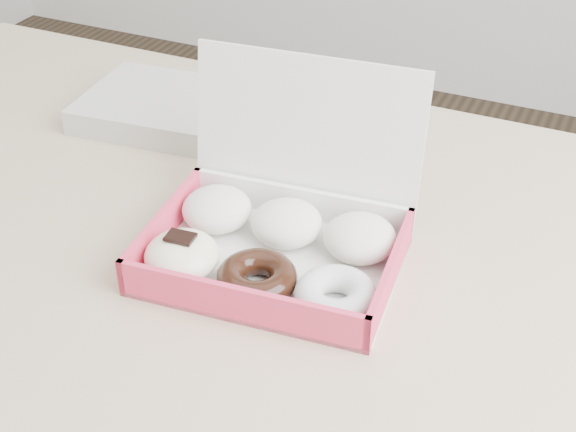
% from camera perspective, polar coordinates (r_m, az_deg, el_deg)
% --- Properties ---
extents(table, '(1.20, 0.80, 0.75)m').
position_cam_1_polar(table, '(1.10, -8.91, -2.06)').
color(table, tan).
rests_on(table, ground).
extents(donut_box, '(0.30, 0.27, 0.21)m').
position_cam_1_polar(donut_box, '(0.92, -0.93, -1.38)').
color(donut_box, white).
rests_on(donut_box, table).
extents(newspapers, '(0.25, 0.21, 0.04)m').
position_cam_1_polar(newspapers, '(1.23, -8.75, 7.62)').
color(newspapers, silver).
rests_on(newspapers, table).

